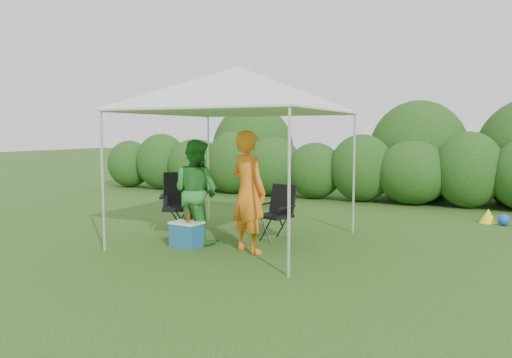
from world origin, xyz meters
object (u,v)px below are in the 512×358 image
at_px(canopy, 239,90).
at_px(chair_left, 180,200).
at_px(man, 248,192).
at_px(cooler, 187,234).
at_px(chair_right, 278,209).
at_px(woman, 196,192).

distance_m(canopy, chair_left, 2.20).
distance_m(chair_left, man, 1.81).
distance_m(chair_left, cooler, 1.10).
bearing_deg(man, cooler, 29.54).
height_order(chair_right, woman, woman).
xyz_separation_m(chair_left, woman, (0.62, -0.45, 0.22)).
xyz_separation_m(chair_right, cooler, (-1.04, -1.15, -0.31)).
xyz_separation_m(man, woman, (-1.05, 0.20, -0.08)).
bearing_deg(man, canopy, -29.42).
height_order(chair_right, chair_left, chair_left).
height_order(chair_left, man, man).
distance_m(chair_right, man, 1.09).
xyz_separation_m(chair_right, woman, (-1.08, -0.82, 0.32)).
bearing_deg(chair_left, woman, -68.33).
bearing_deg(cooler, man, 12.55).
bearing_deg(chair_right, chair_left, -150.33).
bearing_deg(woman, man, 176.69).
relative_size(chair_right, cooler, 1.81).
xyz_separation_m(woman, cooler, (0.04, -0.33, -0.63)).
bearing_deg(woman, chair_left, -28.95).
bearing_deg(man, chair_right, -70.01).
distance_m(canopy, chair_right, 2.06).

